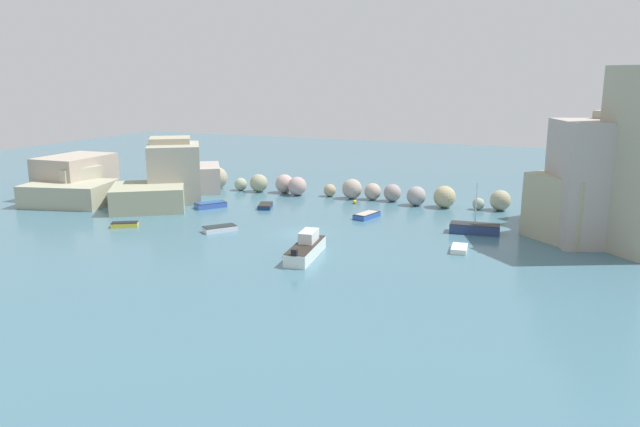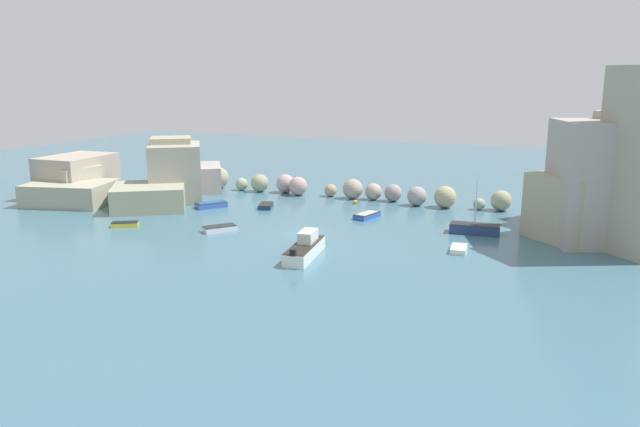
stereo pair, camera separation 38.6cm
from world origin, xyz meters
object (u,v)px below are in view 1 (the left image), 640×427
at_px(moored_boat_1, 306,248).
at_px(moored_boat_5, 367,215).
at_px(channel_buoy, 354,202).
at_px(moored_boat_0, 475,228).
at_px(moored_boat_6, 459,249).
at_px(moored_boat_2, 220,229).
at_px(moored_boat_3, 211,205).
at_px(moored_boat_4, 125,225).
at_px(moored_boat_7, 265,206).

height_order(moored_boat_1, moored_boat_5, moored_boat_1).
relative_size(channel_buoy, moored_boat_0, 0.09).
bearing_deg(moored_boat_0, moored_boat_6, 82.01).
bearing_deg(moored_boat_0, moored_boat_2, 15.11).
distance_m(moored_boat_0, moored_boat_3, 28.61).
bearing_deg(moored_boat_4, moored_boat_7, -154.92).
distance_m(moored_boat_4, moored_boat_7, 15.37).
bearing_deg(channel_buoy, moored_boat_2, -113.88).
bearing_deg(moored_boat_4, moored_boat_5, -179.42).
bearing_deg(moored_boat_1, moored_boat_6, -68.30).
height_order(moored_boat_4, moored_boat_6, moored_boat_4).
height_order(moored_boat_3, moored_boat_6, moored_boat_3).
bearing_deg(moored_boat_0, moored_boat_3, -6.17).
bearing_deg(moored_boat_3, moored_boat_6, -67.32).
bearing_deg(channel_buoy, moored_boat_7, -144.28).
bearing_deg(moored_boat_5, moored_boat_0, -86.60).
bearing_deg(moored_boat_6, moored_boat_3, 71.34).
height_order(channel_buoy, moored_boat_6, channel_buoy).
height_order(moored_boat_5, moored_boat_6, moored_boat_5).
relative_size(channel_buoy, moored_boat_6, 0.18).
xyz_separation_m(moored_boat_1, moored_boat_7, (-11.64, 15.05, -0.46)).
bearing_deg(moored_boat_5, moored_boat_2, 148.09).
bearing_deg(moored_boat_4, moored_boat_2, 161.03).
relative_size(moored_boat_3, moored_boat_4, 1.34).
xyz_separation_m(moored_boat_0, moored_boat_7, (-22.95, 2.21, -0.23)).
bearing_deg(channel_buoy, moored_boat_1, -80.89).
xyz_separation_m(moored_boat_1, moored_boat_4, (-20.11, 2.22, -0.47)).
height_order(moored_boat_0, moored_boat_1, moored_boat_0).
distance_m(channel_buoy, moored_boat_4, 25.15).
xyz_separation_m(channel_buoy, moored_boat_5, (3.51, -6.10, 0.05)).
bearing_deg(moored_boat_2, moored_boat_6, 133.64).
relative_size(moored_boat_3, moored_boat_5, 1.04).
relative_size(moored_boat_0, moored_boat_4, 1.79).
relative_size(moored_boat_1, moored_boat_2, 2.02).
xyz_separation_m(moored_boat_1, moored_boat_2, (-10.76, 4.30, -0.44)).
xyz_separation_m(moored_boat_2, moored_boat_7, (-0.88, 10.75, -0.02)).
bearing_deg(moored_boat_7, moored_boat_6, -130.67).
relative_size(moored_boat_2, moored_boat_7, 1.11).
bearing_deg(moored_boat_6, moored_boat_7, 63.38).
height_order(moored_boat_2, moored_boat_7, moored_boat_2).
xyz_separation_m(moored_boat_0, moored_boat_4, (-31.42, -10.61, -0.24)).
height_order(moored_boat_4, moored_boat_7, moored_boat_7).
bearing_deg(moored_boat_4, moored_boat_0, 167.19).
height_order(moored_boat_1, moored_boat_2, moored_boat_1).
distance_m(moored_boat_1, moored_boat_2, 11.59).
bearing_deg(moored_boat_6, moored_boat_4, 91.87).
distance_m(moored_boat_6, moored_boat_7, 24.34).
xyz_separation_m(moored_boat_1, moored_boat_5, (0.14, 14.90, -0.42)).
relative_size(moored_boat_3, moored_boat_6, 1.44).
distance_m(moored_boat_4, moored_boat_6, 31.47).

